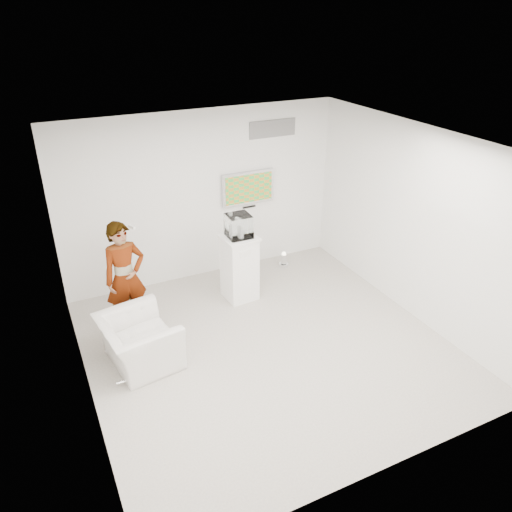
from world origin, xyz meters
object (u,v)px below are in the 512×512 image
(floor_uplight, at_px, (284,260))
(armchair, at_px, (139,341))
(person, at_px, (125,278))
(tv, at_px, (248,188))
(pedestal, at_px, (239,267))

(floor_uplight, bearing_deg, armchair, -152.85)
(person, bearing_deg, tv, 13.97)
(tv, height_order, armchair, tv)
(armchair, distance_m, floor_uplight, 3.57)
(tv, bearing_deg, floor_uplight, -33.71)
(tv, xyz_separation_m, pedestal, (-0.64, -1.02, -0.98))
(person, distance_m, armchair, 1.06)
(person, bearing_deg, armchair, -104.42)
(armchair, bearing_deg, pedestal, -71.29)
(tv, relative_size, floor_uplight, 3.45)
(tv, distance_m, floor_uplight, 1.56)
(person, relative_size, pedestal, 1.55)
(armchair, distance_m, pedestal, 2.21)
(person, bearing_deg, pedestal, -7.03)
(tv, xyz_separation_m, floor_uplight, (0.57, -0.38, -1.40))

